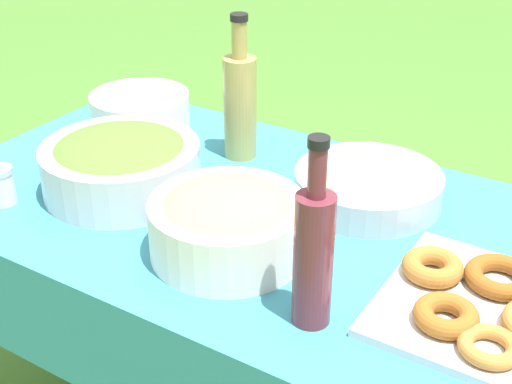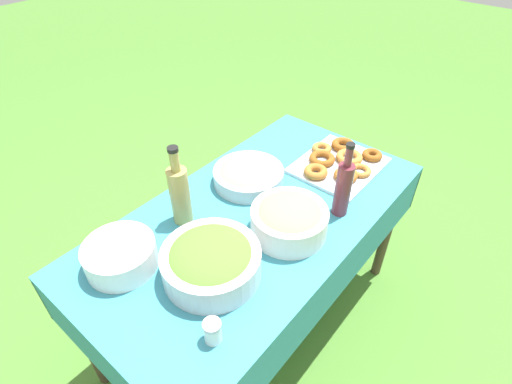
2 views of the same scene
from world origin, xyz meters
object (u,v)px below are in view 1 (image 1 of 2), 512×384
Objects in this scene: donut_platter at (512,312)px; plate_stack at (140,112)px; salad_bowl at (121,163)px; pasta_bowl at (368,183)px; olive_oil_bottle at (240,103)px; wine_bottle at (314,254)px; bread_bowl at (229,222)px.

plate_stack is (-0.99, 0.27, 0.03)m from donut_platter.
pasta_bowl is at bearing 26.78° from salad_bowl.
olive_oil_bottle is (-0.34, 0.04, 0.09)m from pasta_bowl.
pasta_bowl is 0.63m from plate_stack.
wine_bottle is at bearing -46.32° from olive_oil_bottle.
olive_oil_bottle reaches higher than bread_bowl.
wine_bottle reaches higher than donut_platter.
pasta_bowl is 0.43m from donut_platter.
salad_bowl is at bearing 179.47° from donut_platter.
salad_bowl reaches higher than donut_platter.
wine_bottle is at bearing -149.24° from donut_platter.
bread_bowl is (0.33, -0.08, 0.00)m from salad_bowl.
plate_stack is 0.86× the size of bread_bowl.
wine_bottle reaches higher than plate_stack.
olive_oil_bottle is at bearing 66.60° from salad_bowl.
bread_bowl is (0.21, -0.36, -0.07)m from olive_oil_bottle.
salad_bowl is at bearing -153.22° from pasta_bowl.
bread_bowl is at bearing -13.87° from salad_bowl.
donut_platter is 0.50m from bread_bowl.
pasta_bowl is 1.24× the size of plate_stack.
plate_stack is 0.77× the size of wine_bottle.
bread_bowl is at bearing -59.68° from olive_oil_bottle.
plate_stack is at bearing 123.05° from salad_bowl.
pasta_bowl is 0.73× the size of donut_platter.
olive_oil_bottle is 0.62m from wine_bottle.
salad_bowl is 1.04× the size of wine_bottle.
wine_bottle reaches higher than salad_bowl.
olive_oil_bottle is 1.04× the size of wine_bottle.
bread_bowl is (-0.49, -0.07, 0.04)m from donut_platter.
plate_stack is (-0.17, 0.26, -0.02)m from salad_bowl.
salad_bowl is at bearing -113.40° from olive_oil_bottle.
donut_platter is 1.30× the size of wine_bottle.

